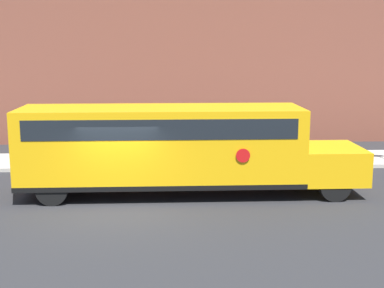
# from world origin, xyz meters

# --- Properties ---
(ground_plane) EXTENTS (60.00, 60.00, 0.00)m
(ground_plane) POSITION_xyz_m (0.00, 0.00, 0.00)
(ground_plane) COLOR #28282B
(sidewalk_strip) EXTENTS (44.00, 3.00, 0.15)m
(sidewalk_strip) POSITION_xyz_m (0.00, 6.50, 0.07)
(sidewalk_strip) COLOR #B2ADA3
(sidewalk_strip) RESTS_ON ground
(building_backdrop) EXTENTS (32.00, 4.00, 8.99)m
(building_backdrop) POSITION_xyz_m (0.00, 13.00, 4.50)
(building_backdrop) COLOR brown
(building_backdrop) RESTS_ON ground
(school_bus) EXTENTS (11.35, 2.57, 2.95)m
(school_bus) POSITION_xyz_m (1.76, 1.56, 1.70)
(school_bus) COLOR #EAA80F
(school_bus) RESTS_ON ground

